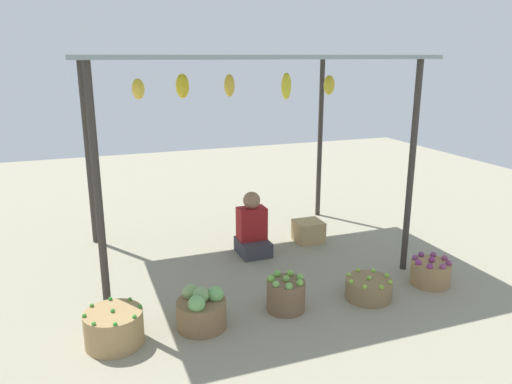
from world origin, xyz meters
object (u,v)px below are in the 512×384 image
object	(u,v)px
basket_green_apples	(286,294)
basket_purple_onions	(430,272)
vendor_person	(252,230)
basket_cabbages	(201,310)
basket_limes	(369,288)
wooden_crate_near_vendor	(308,231)
basket_green_chilies	(114,328)

from	to	relation	value
basket_green_apples	basket_purple_onions	xyz separation A→B (m)	(1.67, -0.03, -0.02)
vendor_person	basket_cabbages	world-z (taller)	vendor_person
basket_limes	basket_purple_onions	size ratio (longest dim) A/B	1.12
basket_green_apples	wooden_crate_near_vendor	size ratio (longest dim) A/B	1.06
basket_cabbages	basket_purple_onions	size ratio (longest dim) A/B	1.08
basket_green_chilies	basket_cabbages	size ratio (longest dim) A/B	1.10
basket_green_apples	vendor_person	bearing A→B (deg)	82.75
vendor_person	basket_green_chilies	xyz separation A→B (m)	(-1.78, -1.47, -0.15)
basket_cabbages	wooden_crate_near_vendor	size ratio (longest dim) A/B	1.28
basket_cabbages	wooden_crate_near_vendor	bearing A→B (deg)	40.69
basket_limes	basket_purple_onions	world-z (taller)	basket_purple_onions
basket_green_chilies	wooden_crate_near_vendor	distance (m)	3.06
basket_green_chilies	basket_limes	size ratio (longest dim) A/B	1.06
vendor_person	basket_purple_onions	world-z (taller)	vendor_person
basket_limes	basket_cabbages	bearing A→B (deg)	178.27
basket_green_chilies	basket_cabbages	distance (m)	0.76
basket_green_chilies	basket_limes	xyz separation A→B (m)	(2.47, -0.05, -0.05)
basket_green_chilies	basket_green_apples	bearing A→B (deg)	1.08
vendor_person	basket_limes	world-z (taller)	vendor_person
basket_green_apples	basket_limes	size ratio (longest dim) A/B	0.80
basket_purple_onions	wooden_crate_near_vendor	distance (m)	1.72
basket_purple_onions	basket_green_apples	bearing A→B (deg)	178.98
basket_limes	wooden_crate_near_vendor	size ratio (longest dim) A/B	1.33
basket_limes	basket_purple_onions	bearing A→B (deg)	3.46
basket_green_apples	basket_purple_onions	bearing A→B (deg)	-1.02
vendor_person	basket_green_apples	size ratio (longest dim) A/B	2.10
vendor_person	basket_purple_onions	bearing A→B (deg)	-44.58
vendor_person	basket_green_chilies	world-z (taller)	vendor_person
vendor_person	basket_purple_onions	distance (m)	2.10
basket_green_chilies	basket_green_apples	size ratio (longest dim) A/B	1.33
basket_green_chilies	wooden_crate_near_vendor	bearing A→B (deg)	31.45
basket_purple_onions	wooden_crate_near_vendor	bearing A→B (deg)	112.43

